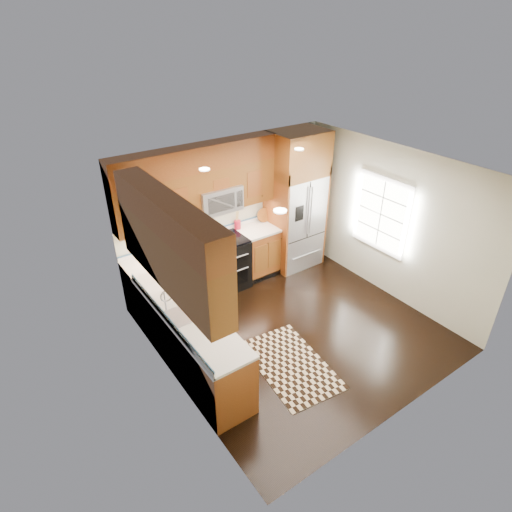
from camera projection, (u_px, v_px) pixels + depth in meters
ground at (294, 329)px, 6.77m from camera, size 4.00×4.00×0.00m
wall_back at (225, 211)px, 7.54m from camera, size 4.00×0.02×2.60m
wall_left at (170, 307)px, 5.13m from camera, size 0.02×4.00×2.60m
wall_right at (391, 223)px, 7.11m from camera, size 0.02×4.00×2.60m
window at (381, 214)px, 7.19m from camera, size 0.04×1.10×1.30m
base_cabinets at (197, 305)px, 6.57m from camera, size 2.85×3.00×0.90m
countertop at (199, 273)px, 6.49m from camera, size 2.86×3.01×0.04m
upper_cabinets at (187, 205)px, 5.95m from camera, size 2.85×3.00×1.15m
range at (225, 264)px, 7.59m from camera, size 0.76×0.67×0.95m
microwave at (218, 199)px, 7.09m from camera, size 0.76×0.40×0.42m
refrigerator at (296, 201)px, 7.92m from camera, size 0.98×0.75×2.60m
sink_faucet at (184, 310)px, 5.57m from camera, size 0.54×0.44×0.37m
rug at (291, 364)px, 6.09m from camera, size 1.07×1.60×0.01m
knife_block at (194, 236)px, 7.24m from camera, size 0.13×0.16×0.30m
utensil_crock at (237, 223)px, 7.69m from camera, size 0.14×0.14×0.33m
cutting_board at (264, 221)px, 7.99m from camera, size 0.31×0.31×0.02m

